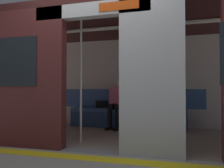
% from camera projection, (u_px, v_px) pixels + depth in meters
% --- Properties ---
extents(ground_plane, '(60.00, 60.00, 0.00)m').
position_uv_depth(ground_plane, '(91.00, 152.00, 3.46)').
color(ground_plane, gray).
extents(platform_edge_strip, '(8.00, 0.24, 0.01)m').
position_uv_depth(platform_edge_strip, '(83.00, 157.00, 3.17)').
color(platform_edge_strip, yellow).
rests_on(platform_edge_strip, ground_plane).
extents(train_car, '(6.40, 2.78, 2.25)m').
position_uv_depth(train_car, '(112.00, 58.00, 4.67)').
color(train_car, '#ADAFB5').
rests_on(train_car, ground_plane).
extents(bench_seat, '(2.71, 0.44, 0.45)m').
position_uv_depth(bench_seat, '(127.00, 113.00, 5.65)').
color(bench_seat, '#38609E').
rests_on(bench_seat, ground_plane).
extents(person_seated, '(0.55, 0.71, 1.18)m').
position_uv_depth(person_seated, '(119.00, 99.00, 5.65)').
color(person_seated, pink).
rests_on(person_seated, ground_plane).
extents(handbag, '(0.26, 0.15, 0.17)m').
position_uv_depth(handbag, '(102.00, 104.00, 5.90)').
color(handbag, black).
rests_on(handbag, bench_seat).
extents(book, '(0.24, 0.26, 0.03)m').
position_uv_depth(book, '(138.00, 108.00, 5.62)').
color(book, gold).
rests_on(book, bench_seat).
extents(grab_pole_door, '(0.04, 0.04, 2.11)m').
position_uv_depth(grab_pole_door, '(81.00, 80.00, 4.06)').
color(grab_pole_door, silver).
rests_on(grab_pole_door, ground_plane).
extents(grab_pole_far, '(0.04, 0.04, 2.11)m').
position_uv_depth(grab_pole_far, '(126.00, 79.00, 3.93)').
color(grab_pole_far, silver).
rests_on(grab_pole_far, ground_plane).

